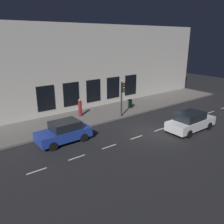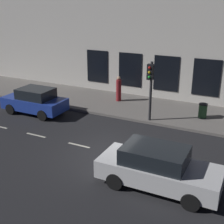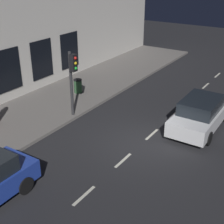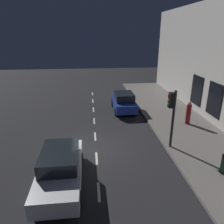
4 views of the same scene
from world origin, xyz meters
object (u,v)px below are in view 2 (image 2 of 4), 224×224
(parked_car_0, at_px, (158,168))
(parked_car_1, at_px, (35,101))
(trash_bin, at_px, (203,111))
(pedestrian_0, at_px, (119,90))
(traffic_light, at_px, (150,82))

(parked_car_0, xyz_separation_m, parked_car_1, (4.24, 9.22, -0.00))
(parked_car_1, xyz_separation_m, trash_bin, (3.41, -9.37, -0.22))
(pedestrian_0, bearing_deg, trash_bin, -118.42)
(traffic_light, bearing_deg, trash_bin, -54.56)
(pedestrian_0, distance_m, trash_bin, 5.74)
(parked_car_1, bearing_deg, pedestrian_0, -42.29)
(parked_car_1, bearing_deg, parked_car_0, -115.04)
(traffic_light, height_order, parked_car_1, traffic_light)
(parked_car_0, xyz_separation_m, pedestrian_0, (8.34, 5.54, 0.14))
(parked_car_0, relative_size, parked_car_1, 1.15)
(parked_car_0, height_order, trash_bin, parked_car_0)
(traffic_light, relative_size, trash_bin, 3.98)
(traffic_light, distance_m, trash_bin, 3.68)
(pedestrian_0, xyz_separation_m, trash_bin, (-0.69, -5.69, -0.36))
(traffic_light, xyz_separation_m, trash_bin, (1.85, -2.60, -1.84))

